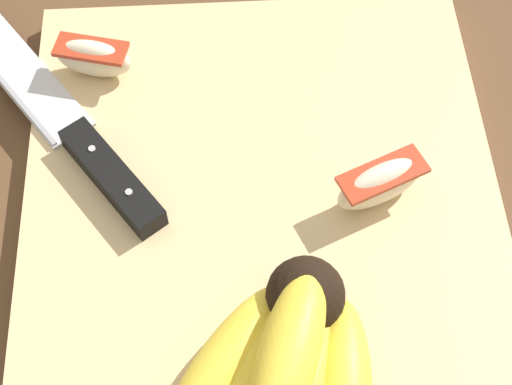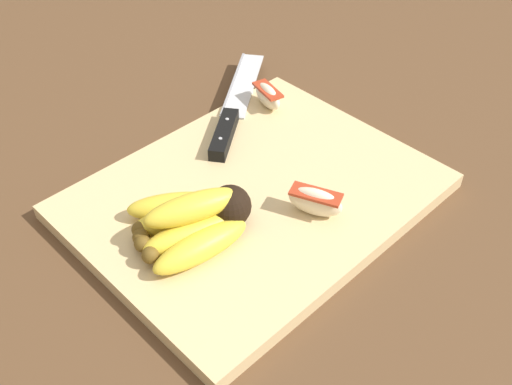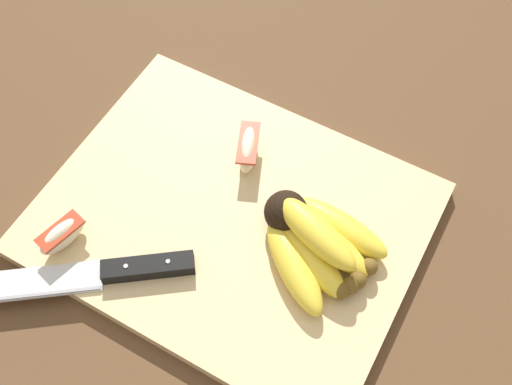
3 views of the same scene
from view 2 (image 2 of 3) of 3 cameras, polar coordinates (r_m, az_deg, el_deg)
ground_plane at (r=0.77m, az=-0.64°, el=-0.55°), size 6.00×6.00×0.00m
cutting_board at (r=0.76m, az=-0.42°, el=-0.51°), size 0.42×0.33×0.02m
banana_bunch at (r=0.69m, az=-5.80°, el=-2.63°), size 0.15×0.14×0.06m
chefs_knife at (r=0.87m, az=-2.37°, el=7.22°), size 0.24×0.19×0.02m
apple_wedge_near at (r=0.71m, az=5.58°, el=-0.82°), size 0.05×0.07×0.04m
apple_wedge_middle at (r=0.89m, az=1.11°, el=9.07°), size 0.03×0.06×0.03m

